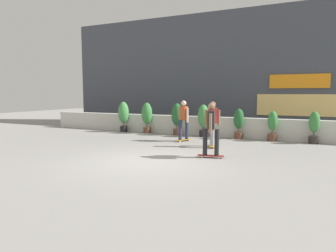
# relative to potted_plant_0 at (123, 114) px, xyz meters

# --- Properties ---
(ground_plane) EXTENTS (48.00, 48.00, 0.00)m
(ground_plane) POSITION_rel_potted_plant_0_xyz_m (4.42, -5.55, -0.91)
(ground_plane) COLOR gray
(planter_wall) EXTENTS (18.00, 0.40, 0.90)m
(planter_wall) POSITION_rel_potted_plant_0_xyz_m (4.42, 0.45, -0.46)
(planter_wall) COLOR beige
(planter_wall) RESTS_ON ground
(building_backdrop) EXTENTS (20.00, 2.08, 6.50)m
(building_backdrop) POSITION_rel_potted_plant_0_xyz_m (4.43, 4.45, 2.33)
(building_backdrop) COLOR #424751
(building_backdrop) RESTS_ON ground
(potted_plant_0) EXTENTS (0.54, 0.54, 1.56)m
(potted_plant_0) POSITION_rel_potted_plant_0_xyz_m (0.00, 0.00, 0.00)
(potted_plant_0) COLOR black
(potted_plant_0) RESTS_ON ground
(potted_plant_1) EXTENTS (0.53, 0.53, 1.53)m
(potted_plant_1) POSITION_rel_potted_plant_0_xyz_m (1.38, -0.00, -0.02)
(potted_plant_1) COLOR brown
(potted_plant_1) RESTS_ON ground
(potted_plant_2) EXTENTS (0.52, 0.52, 1.52)m
(potted_plant_2) POSITION_rel_potted_plant_0_xyz_m (3.02, -0.00, -0.03)
(potted_plant_2) COLOR brown
(potted_plant_2) RESTS_ON ground
(potted_plant_3) EXTENTS (0.50, 0.50, 1.48)m
(potted_plant_3) POSITION_rel_potted_plant_0_xyz_m (4.33, 0.00, -0.05)
(potted_plant_3) COLOR black
(potted_plant_3) RESTS_ON ground
(potted_plant_4) EXTENTS (0.43, 0.43, 1.34)m
(potted_plant_4) POSITION_rel_potted_plant_0_xyz_m (5.95, 0.00, -0.16)
(potted_plant_4) COLOR brown
(potted_plant_4) RESTS_ON ground
(potted_plant_5) EXTENTS (0.39, 0.39, 1.26)m
(potted_plant_5) POSITION_rel_potted_plant_0_xyz_m (7.35, 0.00, -0.23)
(potted_plant_5) COLOR brown
(potted_plant_5) RESTS_ON ground
(potted_plant_6) EXTENTS (0.41, 0.41, 1.28)m
(potted_plant_6) POSITION_rel_potted_plant_0_xyz_m (8.91, 0.00, -0.20)
(potted_plant_6) COLOR #2D2823
(potted_plant_6) RESTS_ON ground
(skater_by_wall_left) EXTENTS (0.53, 0.82, 1.70)m
(skater_by_wall_left) POSITION_rel_potted_plant_0_xyz_m (5.48, -2.42, 0.03)
(skater_by_wall_left) COLOR #BF8C26
(skater_by_wall_left) RESTS_ON ground
(skater_mid_plaza) EXTENTS (0.54, 0.80, 1.70)m
(skater_mid_plaza) POSITION_rel_potted_plant_0_xyz_m (4.00, -1.61, 0.03)
(skater_mid_plaza) COLOR #BF8C26
(skater_mid_plaza) RESTS_ON ground
(skater_far_left) EXTENTS (0.82, 0.55, 1.70)m
(skater_far_left) POSITION_rel_potted_plant_0_xyz_m (5.98, -4.25, 0.03)
(skater_far_left) COLOR maroon
(skater_far_left) RESTS_ON ground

